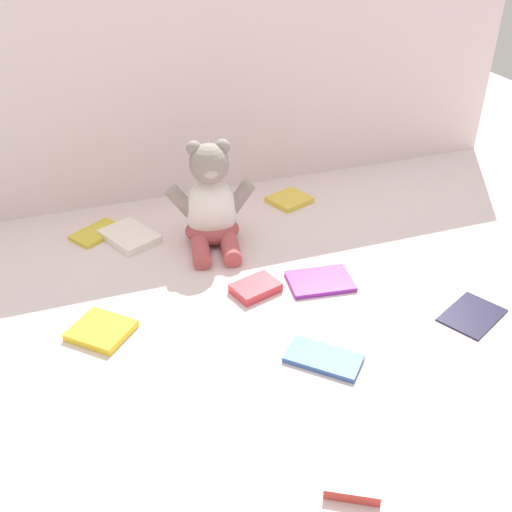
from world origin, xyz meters
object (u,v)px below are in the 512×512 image
at_px(book_case_1, 256,288).
at_px(book_case_7, 130,236).
at_px(teddy_bear, 211,207).
at_px(book_case_2, 289,200).
at_px(book_case_5, 354,464).
at_px(book_case_0, 324,358).
at_px(book_case_4, 97,233).
at_px(book_case_6, 101,330).
at_px(book_case_8, 472,314).
at_px(book_case_3, 320,281).

relative_size(book_case_1, book_case_7, 0.70).
height_order(teddy_bear, book_case_2, teddy_bear).
height_order(book_case_2, book_case_5, book_case_5).
bearing_deg(book_case_0, book_case_1, 54.50).
bearing_deg(book_case_0, book_case_5, -150.45).
bearing_deg(book_case_4, teddy_bear, 31.51).
bearing_deg(book_case_1, book_case_4, 22.26).
xyz_separation_m(teddy_bear, book_case_6, (-0.30, -0.27, -0.09)).
bearing_deg(book_case_0, book_case_8, -43.06).
height_order(teddy_bear, book_case_0, teddy_bear).
relative_size(book_case_0, book_case_1, 1.41).
bearing_deg(book_case_8, book_case_6, 48.53).
height_order(book_case_0, book_case_5, book_case_5).
height_order(book_case_7, book_case_8, book_case_7).
height_order(book_case_5, book_case_7, same).
relative_size(book_case_6, book_case_7, 0.79).
bearing_deg(teddy_bear, book_case_3, -45.00).
xyz_separation_m(book_case_5, book_case_8, (0.40, 0.25, -0.01)).
xyz_separation_m(teddy_bear, book_case_5, (0.02, -0.71, -0.09)).
relative_size(book_case_2, book_case_8, 0.78).
height_order(book_case_3, book_case_8, book_case_3).
bearing_deg(book_case_5, book_case_4, -41.62).
bearing_deg(book_case_0, book_case_6, 104.08).
bearing_deg(book_case_8, teddy_bear, 15.95).
bearing_deg(book_case_3, book_case_0, 164.05).
bearing_deg(book_case_3, book_case_7, 55.49).
bearing_deg(book_case_4, book_case_8, 16.17).
height_order(book_case_4, book_case_7, book_case_7).
relative_size(book_case_1, book_case_3, 0.70).
bearing_deg(book_case_3, book_case_4, 56.61).
bearing_deg(book_case_5, book_case_6, -24.65).
relative_size(book_case_1, book_case_2, 0.94).
distance_m(book_case_3, book_case_4, 0.58).
bearing_deg(book_case_4, book_case_0, -3.83).
bearing_deg(book_case_3, book_case_8, -123.21).
bearing_deg(book_case_4, book_case_3, 16.11).
bearing_deg(book_case_5, teddy_bear, -58.87).
xyz_separation_m(teddy_bear, book_case_7, (-0.19, 0.08, -0.09)).
distance_m(book_case_4, book_case_7, 0.09).
height_order(book_case_4, book_case_6, book_case_6).
bearing_deg(book_case_4, book_case_2, 57.37).
distance_m(book_case_1, book_case_7, 0.38).
height_order(book_case_0, book_case_1, book_case_1).
xyz_separation_m(teddy_bear, book_case_2, (0.26, 0.13, -0.09)).
distance_m(book_case_2, book_case_8, 0.61).
relative_size(book_case_1, book_case_4, 0.79).
bearing_deg(book_case_4, book_case_5, -14.55).
bearing_deg(book_case_2, book_case_5, 143.24).
bearing_deg(book_case_5, book_case_3, -79.07).
xyz_separation_m(book_case_4, book_case_7, (0.07, -0.05, 0.00)).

